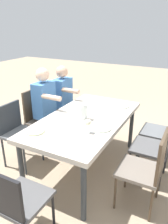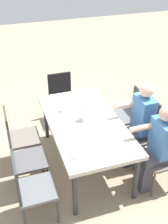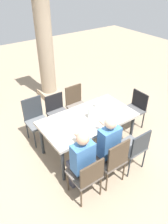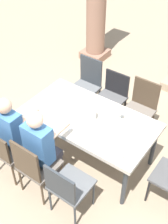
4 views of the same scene
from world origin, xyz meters
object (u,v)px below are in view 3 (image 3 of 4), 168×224
diner_woman_green (80,160)px  wine_glass_2 (96,102)px  chair_west_south (87,175)px  stone_column_centre (45,45)px  chair_east_north (76,103)px  chair_west_north (36,117)px  chair_east_south (134,147)px  plate_0 (53,121)px  plate_2 (87,107)px  chair_mid_south (113,159)px  chair_head_east (135,108)px  plate_3 (124,114)px  chair_mid_north (57,111)px  diner_man_white (106,146)px  dining_table (88,121)px  water_pitcher (91,113)px  plate_1 (88,129)px

diner_woman_green → wine_glass_2: bearing=42.0°
chair_west_south → diner_woman_green: bearing=89.0°
diner_woman_green → stone_column_centre: stone_column_centre is taller
chair_east_north → chair_west_north: bearing=179.8°
chair_west_south → chair_east_south: 1.01m
plate_0 → plate_2: 0.80m
chair_mid_south → diner_woman_green: bearing=159.8°
chair_east_south → plate_2: size_ratio=3.89×
chair_head_east → stone_column_centre: bearing=110.4°
stone_column_centre → plate_3: size_ratio=14.36×
chair_mid_north → wine_glass_2: size_ratio=5.31×
diner_man_white → chair_east_north: bearing=72.8°
chair_mid_north → plate_0: chair_mid_north is taller
dining_table → chair_west_south: 1.14m
chair_west_north → plate_3: (1.30, -1.22, 0.24)m
chair_mid_north → chair_mid_south: size_ratio=0.90×
dining_table → chair_west_north: size_ratio=1.90×
chair_west_south → plate_0: (0.08, 1.18, 0.27)m
plate_0 → water_pitcher: 0.72m
plate_0 → diner_woman_green: bearing=-94.4°
diner_man_white → stone_column_centre: (0.58, 3.15, 0.77)m
chair_mid_north → plate_0: 0.79m
stone_column_centre → plate_1: size_ratio=14.26×
diner_man_white → chair_mid_south: bearing=-90.9°
chair_head_east → diner_woman_green: (-1.99, -0.72, 0.17)m
chair_head_east → plate_1: size_ratio=4.08×
diner_woman_green → plate_2: 1.36m
chair_mid_north → stone_column_centre: 1.90m
plate_0 → chair_head_east: bearing=-8.4°
chair_mid_south → diner_man_white: 0.24m
chair_mid_north → plate_0: size_ratio=4.12×
chair_mid_north → chair_head_east: size_ratio=1.00×
dining_table → chair_west_south: size_ratio=2.11×
chair_east_south → plate_3: 0.69m
chair_west_south → plate_3: (1.30, 0.58, 0.27)m
stone_column_centre → plate_0: (-1.01, -2.14, -0.70)m
plate_1 → plate_3: bearing=-2.1°
chair_mid_south → diner_man_white: bearing=89.1°
diner_woman_green → plate_0: bearing=85.6°
chair_west_north → plate_3: size_ratio=4.53×
chair_head_east → water_pitcher: size_ratio=4.21×
dining_table → stone_column_centre: 2.58m
chair_west_south → plate_1: size_ratio=4.05×
chair_mid_north → wine_glass_2: bearing=-52.1°
chair_west_south → chair_mid_north: (0.51, 1.79, 0.01)m
chair_west_north → chair_east_south: (1.01, -1.80, -0.00)m
chair_east_south → diner_man_white: bearing=161.3°
diner_woman_green → plate_2: (0.88, 1.03, 0.10)m
stone_column_centre → water_pitcher: stone_column_centre is taller
diner_man_white → plate_3: bearing=27.3°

